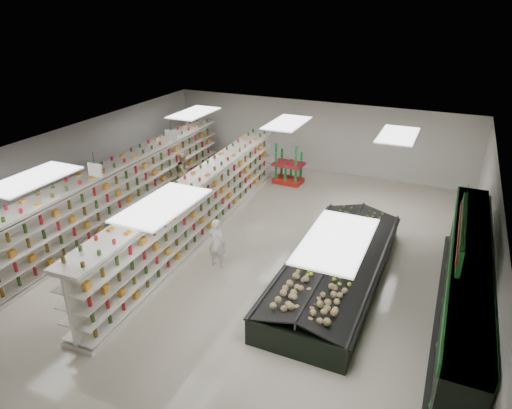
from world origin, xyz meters
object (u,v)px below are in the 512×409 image
at_px(gondola_center, 198,209).
at_px(soda_endcap, 289,166).
at_px(shopper_main, 217,243).
at_px(gondola_left, 127,189).
at_px(produce_island, 336,266).
at_px(shopper_background, 184,172).

xyz_separation_m(gondola_center, soda_endcap, (1.10, 5.74, -0.18)).
distance_m(soda_endcap, shopper_main, 7.22).
bearing_deg(gondola_left, shopper_main, -22.98).
bearing_deg(produce_island, gondola_left, 171.81).
distance_m(produce_island, soda_endcap, 7.59).
bearing_deg(gondola_center, shopper_main, -47.35).
bearing_deg(soda_endcap, shopper_main, -86.88).
bearing_deg(gondola_left, produce_island, -9.79).
bearing_deg(shopper_main, shopper_background, -46.85).
xyz_separation_m(gondola_center, produce_island, (4.95, -0.80, -0.49)).
relative_size(produce_island, shopper_background, 4.25).
relative_size(gondola_left, soda_endcap, 7.67).
bearing_deg(soda_endcap, gondola_center, -100.86).
bearing_deg(produce_island, shopper_main, -168.99).
xyz_separation_m(gondola_left, soda_endcap, (4.33, 5.36, -0.20)).
height_order(gondola_left, shopper_background, gondola_left).
bearing_deg(shopper_background, produce_island, -124.81).
xyz_separation_m(soda_endcap, shopper_main, (0.39, -7.21, -0.01)).
bearing_deg(produce_island, gondola_center, 170.83).
height_order(shopper_main, shopper_background, shopper_background).
bearing_deg(soda_endcap, shopper_background, -144.76).
height_order(produce_island, shopper_background, shopper_background).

